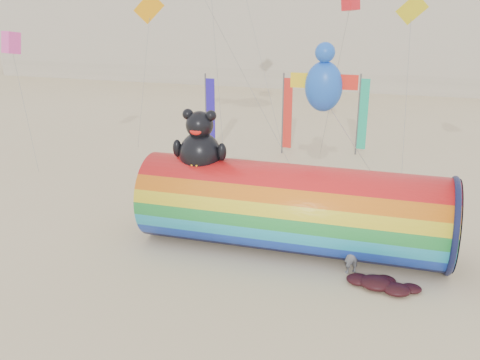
# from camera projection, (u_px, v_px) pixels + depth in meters

# --- Properties ---
(ground) EXTENTS (160.00, 160.00, 0.00)m
(ground) POSITION_uv_depth(u_px,v_px,m) (218.00, 245.00, 22.20)
(ground) COLOR #CCB58C
(ground) RESTS_ON ground
(windsock_assembly) EXTENTS (12.21, 3.72, 5.63)m
(windsock_assembly) POSITION_uv_depth(u_px,v_px,m) (292.00, 206.00, 21.28)
(windsock_assembly) COLOR red
(windsock_assembly) RESTS_ON ground
(kite_handler) EXTENTS (0.70, 0.64, 1.60)m
(kite_handler) POSITION_uv_depth(u_px,v_px,m) (352.00, 254.00, 19.71)
(kite_handler) COLOR slate
(kite_handler) RESTS_ON ground
(fabric_bundle) EXTENTS (2.62, 1.35, 0.41)m
(fabric_bundle) POSITION_uv_depth(u_px,v_px,m) (382.00, 284.00, 18.86)
(fabric_bundle) COLOR #3B0A10
(fabric_bundle) RESTS_ON ground
(festival_banners) EXTENTS (9.93, 2.72, 5.20)m
(festival_banners) POSITION_uv_depth(u_px,v_px,m) (286.00, 114.00, 33.88)
(festival_banners) COLOR #59595E
(festival_banners) RESTS_ON ground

